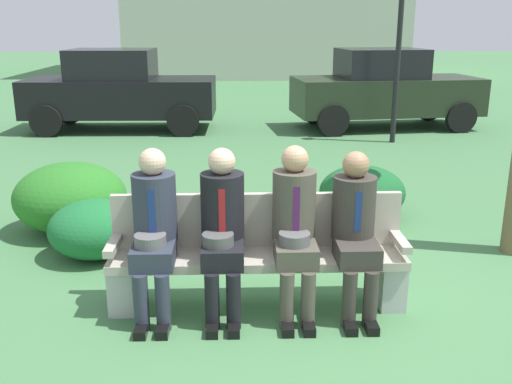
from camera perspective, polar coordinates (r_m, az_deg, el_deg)
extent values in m
plane|color=#457949|center=(4.93, 4.77, -10.50)|extent=(80.00, 80.00, 0.00)
cube|color=#B7AD9E|center=(4.64, 0.18, -6.58)|extent=(2.35, 0.44, 0.07)
cube|color=#B7AD9E|center=(4.72, 0.09, -2.76)|extent=(2.35, 0.06, 0.45)
cube|color=#B7AD9E|center=(4.68, -13.92, -5.06)|extent=(0.08, 0.44, 0.06)
cube|color=#B7AD9E|center=(4.76, 14.03, -4.70)|extent=(0.08, 0.44, 0.06)
cube|color=#BEBEBE|center=(4.81, -12.91, -9.05)|extent=(0.20, 0.37, 0.38)
cube|color=#BEBEBE|center=(4.89, 13.05, -8.66)|extent=(0.20, 0.37, 0.38)
cube|color=#2D3342|center=(4.48, -10.10, -6.12)|extent=(0.32, 0.38, 0.16)
cylinder|color=#2D3342|center=(4.45, -11.27, -10.69)|extent=(0.11, 0.11, 0.45)
cylinder|color=#2D3342|center=(4.42, -9.19, -10.72)|extent=(0.11, 0.11, 0.45)
cube|color=black|center=(4.48, -11.25, -13.20)|extent=(0.09, 0.22, 0.07)
cube|color=black|center=(4.46, -9.17, -13.25)|extent=(0.09, 0.22, 0.07)
cylinder|color=#2D3342|center=(4.54, -9.98, -1.49)|extent=(0.34, 0.34, 0.54)
cube|color=navy|center=(4.38, -10.28, -1.91)|extent=(0.05, 0.01, 0.34)
sphere|color=beige|center=(4.45, -10.22, 2.95)|extent=(0.21, 0.21, 0.21)
cylinder|color=#5D5D5D|center=(4.42, -10.41, -4.72)|extent=(0.24, 0.24, 0.09)
cube|color=black|center=(4.43, -3.31, -6.11)|extent=(0.32, 0.38, 0.16)
cylinder|color=black|center=(4.39, -4.36, -10.75)|extent=(0.11, 0.11, 0.45)
cylinder|color=black|center=(4.39, -2.23, -10.74)|extent=(0.11, 0.11, 0.45)
cube|color=black|center=(4.43, -4.33, -13.29)|extent=(0.09, 0.22, 0.07)
cube|color=black|center=(4.43, -2.21, -13.28)|extent=(0.09, 0.22, 0.07)
cylinder|color=black|center=(4.50, -3.33, -1.45)|extent=(0.34, 0.34, 0.53)
cube|color=maroon|center=(4.34, -3.38, -1.87)|extent=(0.05, 0.01, 0.34)
sphere|color=beige|center=(4.40, -3.41, 3.03)|extent=(0.21, 0.21, 0.21)
cylinder|color=#4F4F4F|center=(4.37, -3.79, -4.70)|extent=(0.24, 0.24, 0.09)
cube|color=#4C473D|center=(4.45, 3.95, -6.01)|extent=(0.32, 0.38, 0.16)
cylinder|color=#4C473D|center=(4.40, 3.07, -10.65)|extent=(0.11, 0.11, 0.45)
cylinder|color=#4C473D|center=(4.42, 5.17, -10.59)|extent=(0.11, 0.11, 0.45)
cube|color=black|center=(4.44, 3.10, -13.18)|extent=(0.09, 0.22, 0.07)
cube|color=black|center=(4.46, 5.20, -13.11)|extent=(0.09, 0.22, 0.07)
cylinder|color=#4C473D|center=(4.52, 3.78, -1.28)|extent=(0.34, 0.34, 0.55)
cube|color=#4C1951|center=(4.36, 4.00, -1.70)|extent=(0.05, 0.01, 0.35)
sphere|color=tan|center=(4.42, 3.87, 3.27)|extent=(0.21, 0.21, 0.21)
cylinder|color=#585858|center=(4.39, 3.82, -4.60)|extent=(0.24, 0.24, 0.09)
cube|color=#38332D|center=(4.53, 9.94, -5.85)|extent=(0.32, 0.38, 0.16)
cylinder|color=#38332D|center=(4.47, 9.21, -10.43)|extent=(0.11, 0.11, 0.45)
cylinder|color=#38332D|center=(4.50, 11.25, -10.33)|extent=(0.11, 0.11, 0.45)
cube|color=black|center=(4.51, 9.25, -12.93)|extent=(0.09, 0.22, 0.07)
cube|color=black|center=(4.54, 11.28, -12.81)|extent=(0.09, 0.22, 0.07)
cylinder|color=#38332D|center=(4.60, 9.65, -1.50)|extent=(0.34, 0.34, 0.50)
cube|color=navy|center=(4.44, 10.07, -1.91)|extent=(0.05, 0.01, 0.32)
sphere|color=#9E7556|center=(4.51, 9.85, 2.67)|extent=(0.21, 0.21, 0.21)
ellipsoid|color=#2A7525|center=(6.63, -17.89, -0.51)|extent=(1.22, 1.12, 0.76)
ellipsoid|color=#1D6A33|center=(5.86, -15.57, -3.52)|extent=(0.92, 0.84, 0.57)
ellipsoid|color=#1A5C2B|center=(6.84, 10.45, -0.04)|extent=(1.00, 0.92, 0.63)
cube|color=black|center=(12.62, -13.17, 9.15)|extent=(3.93, 1.64, 0.76)
cube|color=black|center=(12.58, -14.06, 12.19)|extent=(1.73, 1.39, 0.60)
cylinder|color=black|center=(13.22, -6.51, 8.13)|extent=(0.64, 0.15, 0.64)
cylinder|color=black|center=(11.69, -7.24, 7.01)|extent=(0.64, 0.15, 0.64)
cylinder|color=black|center=(13.76, -18.01, 7.77)|extent=(0.64, 0.15, 0.64)
cylinder|color=black|center=(12.29, -20.07, 6.60)|extent=(0.64, 0.15, 0.64)
cube|color=#232D1E|center=(12.83, 12.70, 9.30)|extent=(4.05, 1.99, 0.76)
cube|color=black|center=(12.71, 12.25, 12.34)|extent=(1.84, 1.54, 0.60)
cylinder|color=black|center=(14.12, 16.71, 8.08)|extent=(0.65, 0.21, 0.64)
cylinder|color=black|center=(12.74, 19.63, 6.96)|extent=(0.65, 0.21, 0.64)
cylinder|color=black|center=(13.20, 5.79, 8.14)|extent=(0.65, 0.21, 0.64)
cylinder|color=black|center=(11.71, 7.65, 7.01)|extent=(0.65, 0.21, 0.64)
cylinder|color=black|center=(11.21, 13.84, 12.59)|extent=(0.10, 0.10, 3.10)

